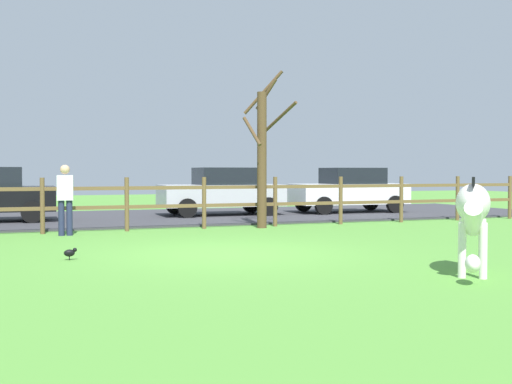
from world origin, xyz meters
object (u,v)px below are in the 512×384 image
Objects in this scene: bare_tree at (263,153)px; parked_car_white at (349,190)px; parked_car_silver at (222,191)px; visitor_left_of_tree at (65,197)px; crow_on_grass at (70,253)px; zebra at (473,211)px.

bare_tree reaches higher than parked_car_white.
parked_car_silver is (0.28, 4.40, -1.14)m from bare_tree.
parked_car_white is at bearing 24.40° from visitor_left_of_tree.
visitor_left_of_tree is at bearing 86.86° from crow_on_grass.
crow_on_grass is 10.59m from parked_car_silver.
parked_car_white is 1.01× the size of parked_car_silver.
parked_car_silver is at bearing 41.66° from visitor_left_of_tree.
crow_on_grass is 0.05× the size of parked_car_white.
parked_car_white is at bearing 40.45° from bare_tree.
parked_car_silver is at bearing 86.31° from bare_tree.
parked_car_white is (4.90, 4.18, -1.14)m from bare_tree.
parked_car_white is (4.86, 12.42, -0.08)m from zebra.
bare_tree is 7.23m from crow_on_grass.
zebra is 0.40× the size of parked_car_white.
parked_car_silver reaches higher than zebra.
visitor_left_of_tree reaches higher than crow_on_grass.
parked_car_silver is 7.10m from visitor_left_of_tree.
bare_tree reaches higher than zebra.
bare_tree is at bearing 90.28° from zebra.
zebra is 9.40m from visitor_left_of_tree.
zebra is at bearing -91.10° from parked_car_silver.
bare_tree is at bearing 3.65° from visitor_left_of_tree.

